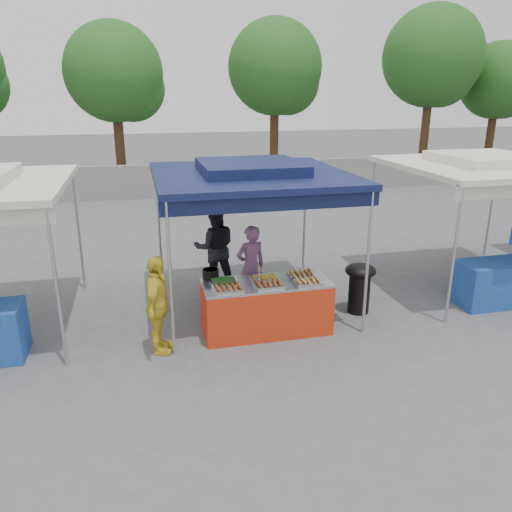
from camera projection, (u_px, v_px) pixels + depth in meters
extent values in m
plane|color=#545456|center=(265.00, 328.00, 8.15)|extent=(80.00, 80.00, 0.00)
cube|color=slate|center=(189.00, 180.00, 18.11)|extent=(40.00, 0.25, 1.20)
cylinder|color=#AFAFB6|center=(170.00, 281.00, 7.00)|extent=(0.05, 0.05, 2.30)
cylinder|color=#AFAFB6|center=(367.00, 265.00, 7.66)|extent=(0.05, 0.05, 2.30)
cylinder|color=#AFAFB6|center=(159.00, 227.00, 9.77)|extent=(0.05, 0.05, 2.30)
cylinder|color=#AFAFB6|center=(305.00, 218.00, 10.43)|extent=(0.05, 0.05, 2.30)
cube|color=#0F163C|center=(250.00, 175.00, 8.33)|extent=(3.20, 3.20, 0.10)
cube|color=#0F163C|center=(250.00, 167.00, 8.29)|extent=(1.65, 1.65, 0.18)
cube|color=#0F163C|center=(274.00, 202.00, 7.00)|extent=(3.20, 0.04, 0.25)
cylinder|color=#AFAFB6|center=(57.00, 291.00, 6.67)|extent=(0.05, 0.05, 2.30)
cylinder|color=#AFAFB6|center=(79.00, 232.00, 9.43)|extent=(0.05, 0.05, 2.30)
cylinder|color=#AFAFB6|center=(454.00, 257.00, 7.99)|extent=(0.05, 0.05, 2.30)
cylinder|color=#AFAFB6|center=(370.00, 214.00, 10.76)|extent=(0.05, 0.05, 2.30)
cylinder|color=#AFAFB6|center=(491.00, 207.00, 11.42)|extent=(0.05, 0.05, 2.30)
cube|color=beige|center=(485.00, 166.00, 9.33)|extent=(3.20, 3.20, 0.10)
cube|color=beige|center=(486.00, 159.00, 9.29)|extent=(1.65, 1.65, 0.18)
cube|color=#1D4398|center=(505.00, 282.00, 9.02)|extent=(1.80, 0.70, 0.80)
cylinder|color=#3C2817|center=(119.00, 139.00, 18.74)|extent=(0.36, 0.36, 3.87)
sphere|color=#24571D|center=(114.00, 72.00, 17.99)|extent=(3.54, 3.54, 3.54)
sphere|color=#24571D|center=(132.00, 88.00, 18.48)|extent=(2.43, 2.43, 2.43)
cylinder|color=#3C2817|center=(274.00, 132.00, 20.62)|extent=(0.36, 0.36, 4.10)
sphere|color=#24571D|center=(275.00, 67.00, 19.82)|extent=(3.75, 3.75, 3.75)
sphere|color=#24571D|center=(288.00, 83.00, 20.32)|extent=(2.58, 2.58, 2.58)
cylinder|color=#3C2817|center=(426.00, 125.00, 21.62)|extent=(0.36, 0.36, 4.51)
sphere|color=#24571D|center=(433.00, 56.00, 20.75)|extent=(4.13, 4.13, 4.13)
sphere|color=#24571D|center=(441.00, 73.00, 21.27)|extent=(2.84, 2.84, 2.84)
cylinder|color=#3C2817|center=(491.00, 132.00, 23.05)|extent=(0.36, 0.36, 3.69)
sphere|color=#24571D|center=(498.00, 80.00, 22.33)|extent=(3.37, 3.37, 3.37)
sphere|color=#24571D|center=(505.00, 93.00, 22.82)|extent=(2.32, 2.32, 2.32)
cube|color=#B52A10|center=(266.00, 308.00, 7.93)|extent=(2.00, 0.80, 0.81)
cube|color=#AFAFB6|center=(266.00, 283.00, 7.80)|extent=(2.00, 0.80, 0.04)
cube|color=#BBBBBF|center=(229.00, 289.00, 7.43)|extent=(0.42, 0.30, 0.05)
cube|color=brown|center=(229.00, 287.00, 7.42)|extent=(0.35, 0.25, 0.02)
cube|color=#BBBBBF|center=(269.00, 286.00, 7.58)|extent=(0.42, 0.30, 0.05)
cube|color=brown|center=(269.00, 283.00, 7.56)|extent=(0.35, 0.25, 0.02)
cube|color=#BBBBBF|center=(308.00, 283.00, 7.70)|extent=(0.42, 0.30, 0.05)
cube|color=#A37638|center=(308.00, 280.00, 7.68)|extent=(0.35, 0.25, 0.02)
cube|color=#BBBBBF|center=(224.00, 283.00, 7.69)|extent=(0.42, 0.30, 0.05)
cube|color=#22511C|center=(224.00, 281.00, 7.68)|extent=(0.35, 0.25, 0.02)
cube|color=#BBBBBF|center=(265.00, 279.00, 7.86)|extent=(0.42, 0.30, 0.05)
cube|color=gold|center=(265.00, 276.00, 7.85)|extent=(0.35, 0.25, 0.02)
cube|color=#BBBBBF|center=(301.00, 275.00, 8.02)|extent=(0.42, 0.30, 0.05)
cube|color=#A37638|center=(301.00, 273.00, 8.01)|extent=(0.35, 0.25, 0.02)
cylinder|color=black|center=(211.00, 274.00, 7.92)|extent=(0.26, 0.26, 0.15)
cylinder|color=#AFAFB6|center=(259.00, 281.00, 7.66)|extent=(0.09, 0.09, 0.11)
cylinder|color=black|center=(359.00, 293.00, 8.65)|extent=(0.37, 0.37, 0.72)
ellipsoid|color=black|center=(361.00, 270.00, 8.52)|extent=(0.53, 0.53, 0.24)
cube|color=#122D98|center=(240.00, 307.00, 8.54)|extent=(0.54, 0.38, 0.32)
cube|color=#122D98|center=(266.00, 303.00, 8.69)|extent=(0.56, 0.39, 0.34)
cube|color=#122D98|center=(266.00, 286.00, 8.58)|extent=(0.55, 0.39, 0.33)
imported|color=#805174|center=(251.00, 267.00, 8.76)|extent=(0.61, 0.47, 1.50)
imported|color=black|center=(215.00, 248.00, 9.51)|extent=(0.86, 0.70, 1.69)
imported|color=gold|center=(158.00, 306.00, 7.19)|extent=(0.56, 0.94, 1.49)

